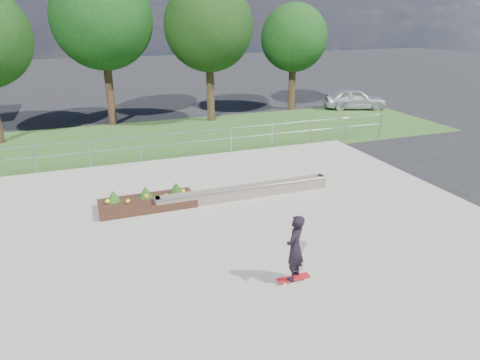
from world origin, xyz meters
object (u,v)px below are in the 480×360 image
Objects in this scene: planter_bed at (147,201)px; grind_ledge at (245,192)px; parked_car at (355,99)px; skateboarder at (295,248)px.

grind_ledge is at bearing -7.27° from planter_bed.
grind_ledge is 1.51× the size of parked_car.
skateboarder is at bearing -64.87° from planter_bed.
parked_car is at bearing 35.81° from planter_bed.
parked_car is (12.15, 11.48, 0.41)m from grind_ledge.
skateboarder reaches higher than grind_ledge.
planter_bed is (-3.19, 0.41, -0.02)m from grind_ledge.
parked_car reaches higher than planter_bed.
skateboarder is (2.50, -5.33, 0.67)m from planter_bed.
grind_ledge is 5.02m from skateboarder.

